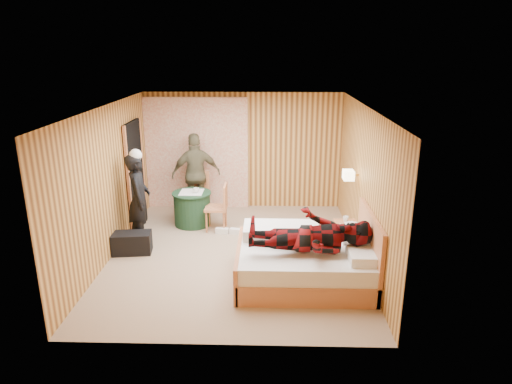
{
  "coord_description": "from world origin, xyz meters",
  "views": [
    {
      "loc": [
        0.55,
        -7.12,
        3.4
      ],
      "look_at": [
        0.34,
        0.23,
        1.05
      ],
      "focal_mm": 32.0,
      "sensor_mm": 36.0,
      "label": 1
    }
  ],
  "objects_px": {
    "man_on_bed": "(310,226)",
    "chair_near": "(220,204)",
    "nightstand": "(346,238)",
    "round_table": "(192,208)",
    "bed": "(306,261)",
    "duffel_bag": "(132,243)",
    "woman_standing": "(139,199)",
    "wall_lamp": "(349,175)",
    "chair_far": "(198,189)",
    "man_at_table": "(196,174)"
  },
  "relations": [
    {
      "from": "round_table",
      "to": "chair_far",
      "type": "relative_size",
      "value": 0.83
    },
    {
      "from": "chair_far",
      "to": "woman_standing",
      "type": "relative_size",
      "value": 0.56
    },
    {
      "from": "wall_lamp",
      "to": "chair_near",
      "type": "xyz_separation_m",
      "value": [
        -2.3,
        0.64,
        -0.77
      ]
    },
    {
      "from": "woman_standing",
      "to": "man_at_table",
      "type": "xyz_separation_m",
      "value": [
        0.78,
        1.54,
        0.04
      ]
    },
    {
      "from": "chair_far",
      "to": "man_at_table",
      "type": "bearing_deg",
      "value": 147.73
    },
    {
      "from": "wall_lamp",
      "to": "nightstand",
      "type": "relative_size",
      "value": 0.47
    },
    {
      "from": "wall_lamp",
      "to": "duffel_bag",
      "type": "relative_size",
      "value": 0.4
    },
    {
      "from": "bed",
      "to": "duffel_bag",
      "type": "relative_size",
      "value": 3.08
    },
    {
      "from": "bed",
      "to": "round_table",
      "type": "bearing_deg",
      "value": 133.28
    },
    {
      "from": "wall_lamp",
      "to": "woman_standing",
      "type": "distance_m",
      "value": 3.69
    },
    {
      "from": "nightstand",
      "to": "man_on_bed",
      "type": "height_order",
      "value": "man_on_bed"
    },
    {
      "from": "wall_lamp",
      "to": "chair_far",
      "type": "distance_m",
      "value": 3.32
    },
    {
      "from": "man_on_bed",
      "to": "wall_lamp",
      "type": "bearing_deg",
      "value": 63.35
    },
    {
      "from": "woman_standing",
      "to": "man_on_bed",
      "type": "relative_size",
      "value": 0.93
    },
    {
      "from": "man_on_bed",
      "to": "chair_far",
      "type": "bearing_deg",
      "value": 124.32
    },
    {
      "from": "round_table",
      "to": "chair_near",
      "type": "distance_m",
      "value": 0.66
    },
    {
      "from": "wall_lamp",
      "to": "duffel_bag",
      "type": "distance_m",
      "value": 3.9
    },
    {
      "from": "nightstand",
      "to": "chair_far",
      "type": "xyz_separation_m",
      "value": [
        -2.81,
        1.86,
        0.26
      ]
    },
    {
      "from": "wall_lamp",
      "to": "chair_near",
      "type": "height_order",
      "value": "wall_lamp"
    },
    {
      "from": "nightstand",
      "to": "woman_standing",
      "type": "bearing_deg",
      "value": 174.36
    },
    {
      "from": "nightstand",
      "to": "chair_near",
      "type": "xyz_separation_m",
      "value": [
        -2.25,
        0.99,
        0.25
      ]
    },
    {
      "from": "wall_lamp",
      "to": "woman_standing",
      "type": "relative_size",
      "value": 0.16
    },
    {
      "from": "woman_standing",
      "to": "man_on_bed",
      "type": "bearing_deg",
      "value": -129.41
    },
    {
      "from": "nightstand",
      "to": "chair_far",
      "type": "distance_m",
      "value": 3.39
    },
    {
      "from": "bed",
      "to": "man_at_table",
      "type": "height_order",
      "value": "man_at_table"
    },
    {
      "from": "nightstand",
      "to": "round_table",
      "type": "bearing_deg",
      "value": 156.24
    },
    {
      "from": "chair_far",
      "to": "man_at_table",
      "type": "distance_m",
      "value": 0.32
    },
    {
      "from": "bed",
      "to": "woman_standing",
      "type": "distance_m",
      "value": 3.2
    },
    {
      "from": "duffel_bag",
      "to": "nightstand",
      "type": "bearing_deg",
      "value": -5.28
    },
    {
      "from": "bed",
      "to": "woman_standing",
      "type": "xyz_separation_m",
      "value": [
        -2.86,
        1.32,
        0.51
      ]
    },
    {
      "from": "round_table",
      "to": "chair_near",
      "type": "xyz_separation_m",
      "value": [
        0.58,
        -0.26,
        0.19
      ]
    },
    {
      "from": "round_table",
      "to": "duffel_bag",
      "type": "relative_size",
      "value": 1.18
    },
    {
      "from": "round_table",
      "to": "duffel_bag",
      "type": "xyz_separation_m",
      "value": [
        -0.83,
        -1.35,
        -0.16
      ]
    },
    {
      "from": "nightstand",
      "to": "chair_near",
      "type": "distance_m",
      "value": 2.48
    },
    {
      "from": "man_on_bed",
      "to": "chair_near",
      "type": "bearing_deg",
      "value": 124.92
    },
    {
      "from": "round_table",
      "to": "woman_standing",
      "type": "bearing_deg",
      "value": -131.16
    },
    {
      "from": "duffel_bag",
      "to": "bed",
      "type": "bearing_deg",
      "value": -23.35
    },
    {
      "from": "chair_near",
      "to": "man_on_bed",
      "type": "xyz_separation_m",
      "value": [
        1.52,
        -2.18,
        0.44
      ]
    },
    {
      "from": "bed",
      "to": "chair_near",
      "type": "height_order",
      "value": "bed"
    },
    {
      "from": "duffel_bag",
      "to": "woman_standing",
      "type": "relative_size",
      "value": 0.39
    },
    {
      "from": "bed",
      "to": "chair_far",
      "type": "bearing_deg",
      "value": 126.08
    },
    {
      "from": "duffel_bag",
      "to": "man_on_bed",
      "type": "xyz_separation_m",
      "value": [
        2.94,
        -1.09,
        0.79
      ]
    },
    {
      "from": "nightstand",
      "to": "chair_far",
      "type": "bearing_deg",
      "value": 146.49
    },
    {
      "from": "duffel_bag",
      "to": "man_on_bed",
      "type": "distance_m",
      "value": 3.23
    },
    {
      "from": "woman_standing",
      "to": "duffel_bag",
      "type": "bearing_deg",
      "value": 162.93
    },
    {
      "from": "duffel_bag",
      "to": "woman_standing",
      "type": "height_order",
      "value": "woman_standing"
    },
    {
      "from": "woman_standing",
      "to": "man_at_table",
      "type": "height_order",
      "value": "man_at_table"
    },
    {
      "from": "round_table",
      "to": "chair_far",
      "type": "xyz_separation_m",
      "value": [
        0.02,
        0.61,
        0.2
      ]
    },
    {
      "from": "round_table",
      "to": "man_at_table",
      "type": "bearing_deg",
      "value": 90.0
    },
    {
      "from": "chair_far",
      "to": "chair_near",
      "type": "height_order",
      "value": "chair_far"
    }
  ]
}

